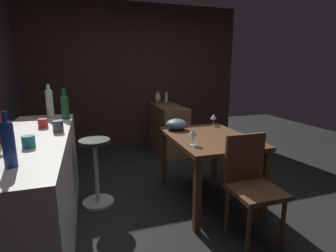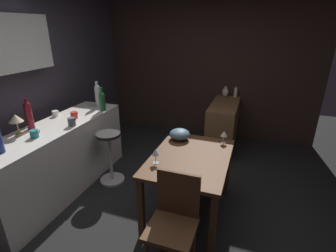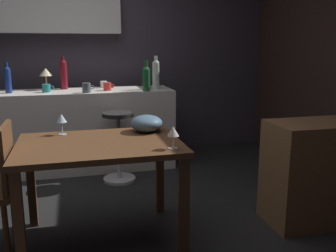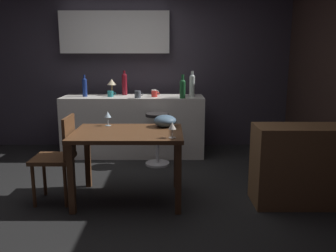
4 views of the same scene
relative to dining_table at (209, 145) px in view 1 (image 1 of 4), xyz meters
The scene contains 19 objects.
ground_plane 0.69m from the dining_table, 116.18° to the left, with size 9.00×9.00×0.00m, color black.
wall_side_right 2.58m from the dining_table, 12.32° to the left, with size 0.10×4.40×2.60m, color #33231E.
dining_table is the anchor object (origin of this frame).
kitchen_counter 1.72m from the dining_table, 93.65° to the left, with size 2.10×0.60×0.90m, color silver.
sideboard_cabinet 1.86m from the dining_table, ahead, with size 1.10×0.44×0.82m, color brown.
chair_near_window 0.72m from the dining_table, behind, with size 0.40×0.40×0.91m.
bar_stool 1.24m from the dining_table, 77.27° to the left, with size 0.34×0.34×0.73m.
wine_glass_left 0.58m from the dining_table, 32.10° to the right, with size 0.08×0.08×0.15m.
wine_glass_right 0.45m from the dining_table, 130.62° to the left, with size 0.08×0.08×0.16m.
fruit_bowl 0.48m from the dining_table, 31.96° to the left, with size 0.25×0.25×0.13m, color slate.
wine_bottle_clear 1.86m from the dining_table, 64.89° to the left, with size 0.08×0.08×0.38m.
wine_bottle_cobalt 1.90m from the dining_table, 116.09° to the left, with size 0.07×0.07×0.32m.
wine_bottle_green 1.65m from the dining_table, 67.03° to the left, with size 0.08×0.08×0.34m.
cup_slate 1.52m from the dining_table, 90.71° to the left, with size 0.12×0.09×0.10m.
cup_white 1.97m from the dining_table, 84.15° to the left, with size 0.11×0.08×0.08m.
cup_teal 1.73m from the dining_table, 104.75° to the left, with size 0.12×0.09×0.09m.
cup_red 1.69m from the dining_table, 82.52° to the left, with size 0.12×0.09×0.09m.
pillar_candle_tall 2.34m from the dining_table, ahead, with size 0.06×0.06×0.20m.
vase_ceramic_ivory 2.30m from the dining_table, ahead, with size 0.12×0.12×0.19m.
Camera 1 is at (-2.30, 1.00, 1.45)m, focal length 27.44 mm.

